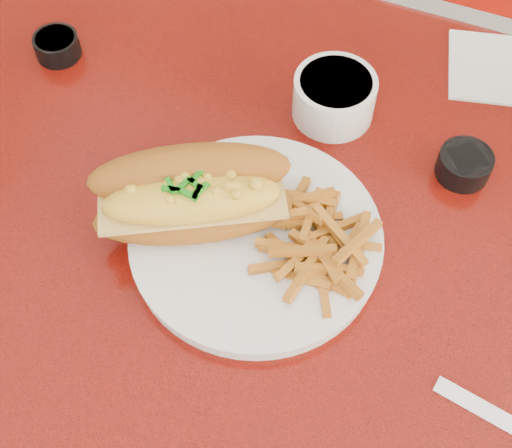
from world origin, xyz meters
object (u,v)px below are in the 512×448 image
at_px(fork, 293,272).
at_px(gravy_ramekin, 334,96).
at_px(sauce_cup_left, 57,45).
at_px(mac_hoagie, 192,195).
at_px(sauce_cup_right, 465,164).
at_px(diner_table, 293,307).
at_px(dinner_plate, 256,240).
at_px(booth_bench_far, 421,63).

height_order(fork, gravy_ramekin, gravy_ramekin).
bearing_deg(sauce_cup_left, mac_hoagie, -31.56).
bearing_deg(sauce_cup_left, sauce_cup_right, 1.54).
bearing_deg(gravy_ramekin, diner_table, -81.18).
xyz_separation_m(mac_hoagie, sauce_cup_left, (-0.27, 0.16, -0.04)).
bearing_deg(fork, diner_table, 7.73).
distance_m(dinner_plate, sauce_cup_right, 0.25).
bearing_deg(diner_table, dinner_plate, -146.71).
xyz_separation_m(diner_table, mac_hoagie, (-0.11, -0.03, 0.22)).
distance_m(gravy_ramekin, sauce_cup_right, 0.16).
xyz_separation_m(mac_hoagie, sauce_cup_right, (0.24, 0.18, -0.04)).
bearing_deg(sauce_cup_right, sauce_cup_left, -178.46).
distance_m(booth_bench_far, gravy_ramekin, 0.82).
bearing_deg(mac_hoagie, diner_table, -14.61).
height_order(booth_bench_far, gravy_ramekin, booth_bench_far).
xyz_separation_m(diner_table, sauce_cup_right, (0.13, 0.15, 0.18)).
relative_size(booth_bench_far, mac_hoagie, 5.34).
relative_size(mac_hoagie, fork, 1.75).
relative_size(mac_hoagie, sauce_cup_left, 3.36).
distance_m(dinner_plate, sauce_cup_left, 0.37).
distance_m(dinner_plate, gravy_ramekin, 0.20).
xyz_separation_m(sauce_cup_left, sauce_cup_right, (0.51, 0.01, 0.00)).
relative_size(mac_hoagie, sauce_cup_right, 2.96).
distance_m(dinner_plate, mac_hoagie, 0.08).
bearing_deg(mac_hoagie, booth_bench_far, 53.16).
bearing_deg(gravy_ramekin, sauce_cup_left, -173.20).
xyz_separation_m(booth_bench_far, sauce_cup_right, (0.13, -0.66, 0.50)).
bearing_deg(booth_bench_far, fork, -89.31).
distance_m(fork, sauce_cup_right, 0.23).
height_order(diner_table, gravy_ramekin, gravy_ramekin).
bearing_deg(sauce_cup_left, diner_table, -19.87).
bearing_deg(sauce_cup_right, mac_hoagie, -143.68).
distance_m(booth_bench_far, sauce_cup_left, 0.92).
height_order(diner_table, dinner_plate, dinner_plate).
height_order(fork, sauce_cup_right, sauce_cup_right).
relative_size(diner_table, mac_hoagie, 5.48).
distance_m(gravy_ramekin, sauce_cup_left, 0.35).
relative_size(booth_bench_far, sauce_cup_right, 15.81).
relative_size(sauce_cup_left, sauce_cup_right, 0.88).
relative_size(diner_table, booth_bench_far, 1.03).
distance_m(mac_hoagie, sauce_cup_left, 0.31).
xyz_separation_m(dinner_plate, sauce_cup_left, (-0.33, 0.16, 0.00)).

